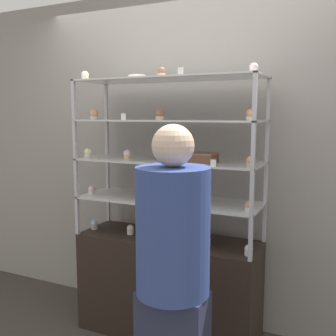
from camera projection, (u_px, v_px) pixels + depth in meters
ground_plane at (168, 334)px, 2.96m from camera, size 20.00×20.00×0.00m
back_wall at (187, 158)px, 3.11m from camera, size 8.00×0.05×2.60m
display_base at (168, 286)px, 2.91m from camera, size 1.33×0.44×0.75m
display_riser_lower at (168, 202)px, 2.83m from camera, size 1.33×0.44×0.28m
display_riser_middle at (168, 163)px, 2.79m from camera, size 1.33×0.44×0.28m
display_riser_upper at (168, 122)px, 2.75m from camera, size 1.33×0.44×0.28m
display_riser_top at (168, 81)px, 2.71m from camera, size 1.33×0.44×0.28m
layer_cake_centerpiece at (161, 227)px, 2.89m from camera, size 0.21×0.21×0.13m
sheet_cake_frosted at (198, 157)px, 2.67m from camera, size 0.25×0.18×0.07m
cupcake_0 at (94, 225)px, 3.07m from camera, size 0.05×0.05×0.07m
cupcake_1 at (130, 230)px, 2.94m from camera, size 0.05×0.05×0.07m
cupcake_2 at (207, 241)px, 2.68m from camera, size 0.05×0.05×0.07m
cupcake_3 at (249, 250)px, 2.49m from camera, size 0.05×0.05×0.07m
price_tag_0 at (167, 244)px, 2.64m from camera, size 0.04×0.00×0.04m
cupcake_4 at (91, 190)px, 3.02m from camera, size 0.05×0.05×0.06m
cupcake_5 at (159, 198)px, 2.72m from camera, size 0.05×0.05×0.06m
cupcake_6 at (248, 206)px, 2.48m from camera, size 0.05×0.05×0.06m
price_tag_1 at (153, 202)px, 2.65m from camera, size 0.04×0.00×0.04m
cupcake_7 at (88, 153)px, 2.95m from camera, size 0.05×0.05×0.07m
cupcake_8 at (127, 155)px, 2.84m from camera, size 0.05×0.05×0.07m
cupcake_9 at (163, 157)px, 2.69m from camera, size 0.05×0.05×0.07m
cupcake_10 at (251, 162)px, 2.41m from camera, size 0.05×0.05×0.07m
price_tag_2 at (213, 163)px, 2.43m from camera, size 0.04×0.00×0.04m
cupcake_11 at (94, 115)px, 2.95m from camera, size 0.06×0.06×0.07m
cupcake_12 at (160, 115)px, 2.65m from camera, size 0.06×0.06×0.07m
cupcake_13 at (251, 115)px, 2.43m from camera, size 0.06×0.06×0.07m
price_tag_3 at (123, 117)px, 2.67m from camera, size 0.04×0.00×0.04m
cupcake_14 at (85, 76)px, 2.86m from camera, size 0.05×0.05×0.07m
cupcake_15 at (162, 72)px, 2.61m from camera, size 0.05×0.05×0.07m
cupcake_16 at (254, 68)px, 2.40m from camera, size 0.05×0.05×0.07m
price_tag_4 at (180, 71)px, 2.45m from camera, size 0.04×0.00×0.04m
donut_glazed at (137, 78)px, 2.88m from camera, size 0.14×0.14×0.04m
customer_figure at (173, 271)px, 1.98m from camera, size 0.37×0.37×1.60m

